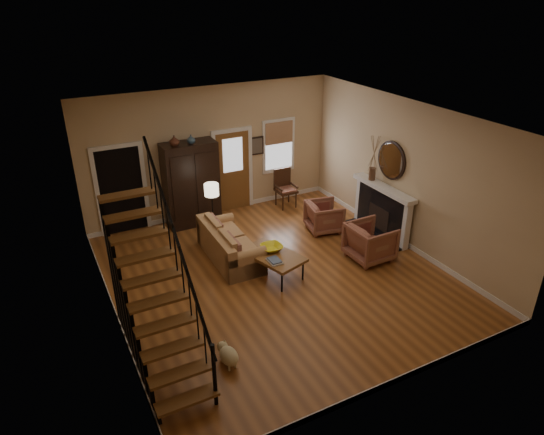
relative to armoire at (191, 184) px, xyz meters
name	(u,v)px	position (x,y,z in m)	size (l,w,h in m)	color
room	(223,184)	(0.29, -1.39, 0.46)	(7.00, 7.33, 3.30)	#9B5927
staircase	(153,274)	(-2.08, -4.45, 0.55)	(0.94, 2.80, 3.20)	brown
fireplace	(384,206)	(3.83, -2.65, -0.31)	(0.33, 1.95, 2.30)	black
armoire	(191,184)	(0.00, 0.00, 0.00)	(1.30, 0.60, 2.10)	black
vase_a	(174,141)	(-0.35, -0.10, 1.17)	(0.24, 0.24, 0.25)	#4C2619
vase_b	(191,139)	(0.05, -0.10, 1.16)	(0.20, 0.20, 0.21)	#334C60
sofa	(230,244)	(0.13, -2.06, -0.68)	(0.85, 1.98, 0.74)	tan
coffee_table	(273,264)	(0.65, -3.08, -0.80)	(0.76, 1.30, 0.50)	brown
bowl	(272,248)	(0.70, -2.93, -0.50)	(0.45, 0.45, 0.11)	yellow
books	(274,261)	(0.53, -3.38, -0.52)	(0.24, 0.33, 0.06)	beige
armchair_left	(370,242)	(2.84, -3.47, -0.64)	(0.88, 0.91, 0.83)	brown
armchair_right	(324,217)	(2.69, -1.87, -0.68)	(0.79, 0.81, 0.74)	brown
floor_lamp	(213,213)	(0.11, -1.12, -0.33)	(0.33, 0.33, 1.43)	black
side_chair	(286,189)	(2.55, -0.20, -0.54)	(0.54, 0.54, 1.02)	#3E2313
dog	(229,357)	(-1.20, -5.11, -0.88)	(0.27, 0.46, 0.33)	beige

